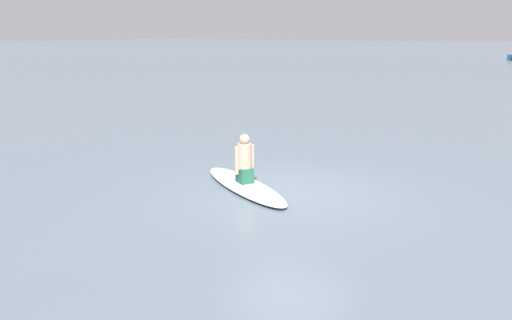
{
  "coord_description": "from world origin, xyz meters",
  "views": [
    {
      "loc": [
        8.74,
        5.57,
        3.25
      ],
      "look_at": [
        0.36,
        -0.64,
        0.68
      ],
      "focal_mm": 36.35,
      "sensor_mm": 36.0,
      "label": 1
    }
  ],
  "objects": [
    {
      "name": "surfboard",
      "position": [
        0.34,
        -0.95,
        0.07
      ],
      "size": [
        2.17,
        3.34,
        0.14
      ],
      "primitive_type": "ellipsoid",
      "rotation": [
        0.0,
        0.0,
        1.12
      ],
      "color": "white",
      "rests_on": "ground"
    },
    {
      "name": "ground_plane",
      "position": [
        0.0,
        0.0,
        0.0
      ],
      "size": [
        400.0,
        400.0,
        0.0
      ],
      "primitive_type": "plane",
      "color": "slate"
    },
    {
      "name": "person_paddler",
      "position": [
        0.34,
        -0.95,
        0.61
      ],
      "size": [
        0.45,
        0.43,
        1.05
      ],
      "rotation": [
        0.0,
        0.0,
        1.12
      ],
      "color": "#26664C",
      "rests_on": "surfboard"
    }
  ]
}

